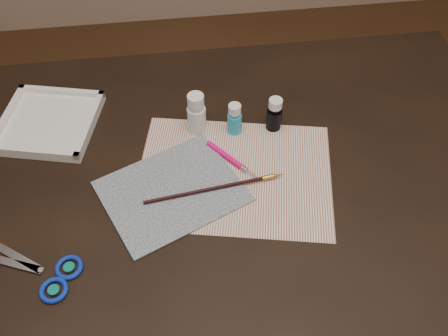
{
  "coord_description": "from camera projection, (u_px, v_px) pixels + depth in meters",
  "views": [
    {
      "loc": [
        -0.08,
        -0.62,
        1.55
      ],
      "look_at": [
        0.0,
        0.0,
        0.8
      ],
      "focal_mm": 40.0,
      "sensor_mm": 36.0,
      "label": 1
    }
  ],
  "objects": [
    {
      "name": "ground",
      "position": [
        224.0,
        330.0,
        1.6
      ],
      "size": [
        3.5,
        3.5,
        0.02
      ],
      "primitive_type": "cube",
      "color": "#422614",
      "rests_on": "ground"
    },
    {
      "name": "table",
      "position": [
        224.0,
        272.0,
        1.3
      ],
      "size": [
        1.3,
        0.9,
        0.75
      ],
      "primitive_type": "cube",
      "color": "black",
      "rests_on": "ground"
    },
    {
      "name": "paper",
      "position": [
        234.0,
        174.0,
        1.03
      ],
      "size": [
        0.45,
        0.38,
        0.0
      ],
      "primitive_type": "cube",
      "rotation": [
        0.0,
        0.0,
        -0.21
      ],
      "color": "white",
      "rests_on": "table"
    },
    {
      "name": "canvas",
      "position": [
        172.0,
        191.0,
        1.0
      ],
      "size": [
        0.33,
        0.3,
        0.0
      ],
      "primitive_type": "cube",
      "rotation": [
        0.0,
        0.0,
        0.42
      ],
      "color": "#13253A",
      "rests_on": "paper"
    },
    {
      "name": "paint_bottle_white",
      "position": [
        196.0,
        113.0,
        1.08
      ],
      "size": [
        0.05,
        0.05,
        0.1
      ],
      "primitive_type": "cylinder",
      "rotation": [
        0.0,
        0.0,
        0.21
      ],
      "color": "white",
      "rests_on": "table"
    },
    {
      "name": "paint_bottle_cyan",
      "position": [
        234.0,
        119.0,
        1.08
      ],
      "size": [
        0.04,
        0.04,
        0.08
      ],
      "primitive_type": "cylinder",
      "rotation": [
        0.0,
        0.0,
        -0.29
      ],
      "color": "#23A2C9",
      "rests_on": "table"
    },
    {
      "name": "paint_bottle_navy",
      "position": [
        274.0,
        114.0,
        1.09
      ],
      "size": [
        0.04,
        0.04,
        0.08
      ],
      "primitive_type": "cylinder",
      "rotation": [
        0.0,
        0.0,
        -0.17
      ],
      "color": "black",
      "rests_on": "table"
    },
    {
      "name": "paintbrush",
      "position": [
        216.0,
        188.0,
        1.0
      ],
      "size": [
        0.29,
        0.05,
        0.01
      ],
      "primitive_type": null,
      "rotation": [
        0.0,
        0.0,
        0.13
      ],
      "color": "black",
      "rests_on": "canvas"
    },
    {
      "name": "craft_knife",
      "position": [
        233.0,
        161.0,
        1.05
      ],
      "size": [
        0.1,
        0.12,
        0.01
      ],
      "primitive_type": null,
      "rotation": [
        0.0,
        0.0,
        -0.9
      ],
      "color": "#F50B79",
      "rests_on": "paper"
    },
    {
      "name": "scissors",
      "position": [
        30.0,
        270.0,
        0.88
      ],
      "size": [
        0.22,
        0.17,
        0.01
      ],
      "primitive_type": null,
      "rotation": [
        0.0,
        0.0,
        2.75
      ],
      "color": "silver",
      "rests_on": "table"
    },
    {
      "name": "palette_tray",
      "position": [
        49.0,
        122.0,
        1.11
      ],
      "size": [
        0.25,
        0.25,
        0.02
      ],
      "primitive_type": "cube",
      "rotation": [
        0.0,
        0.0,
        -0.24
      ],
      "color": "white",
      "rests_on": "table"
    }
  ]
}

